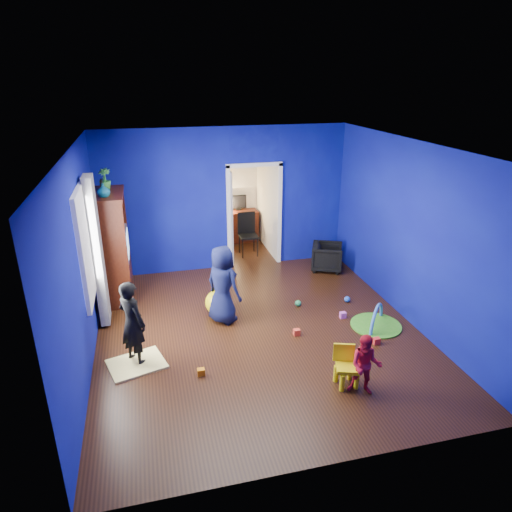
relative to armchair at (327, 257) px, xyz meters
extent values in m
cube|color=black|center=(-2.00, -2.07, -0.28)|extent=(5.00, 5.50, 0.01)
cube|color=white|center=(-2.00, -2.07, 2.62)|extent=(5.00, 5.50, 0.01)
cube|color=#0A0D7B|center=(-2.00, 0.68, 1.17)|extent=(5.00, 0.02, 2.90)
cube|color=#0A0D7B|center=(-2.00, -4.82, 1.17)|extent=(5.00, 0.02, 2.90)
cube|color=#0A0D7B|center=(-4.50, -2.07, 1.17)|extent=(0.02, 5.50, 2.90)
cube|color=#0A0D7B|center=(0.50, -2.07, 1.17)|extent=(0.02, 5.50, 2.90)
imported|color=black|center=(0.00, 0.00, 0.00)|extent=(0.81, 0.80, 0.56)
imported|color=black|center=(-3.90, -2.41, 0.34)|extent=(0.53, 0.54, 1.25)
imported|color=#0E1333|center=(-2.48, -1.58, 0.38)|extent=(0.73, 0.76, 1.32)
imported|color=red|center=(-1.06, -3.83, 0.13)|extent=(0.50, 0.47, 0.83)
imported|color=#0B585F|center=(-4.21, -0.53, 1.79)|extent=(0.25, 0.25, 0.22)
imported|color=green|center=(-4.21, -0.01, 1.86)|extent=(0.23, 0.23, 0.37)
cube|color=#371209|center=(-4.21, -0.23, 0.70)|extent=(0.58, 1.14, 1.96)
cube|color=silver|center=(-4.17, -0.23, 0.74)|extent=(0.46, 0.70, 0.54)
cube|color=#F2E07A|center=(-3.90, -2.51, -0.27)|extent=(0.89, 0.79, 0.03)
sphere|color=yellow|center=(-2.53, -1.33, -0.06)|extent=(0.43, 0.43, 0.43)
cube|color=yellow|center=(-1.21, -3.63, -0.03)|extent=(0.35, 0.35, 0.50)
cylinder|color=#3E9120|center=(-0.10, -2.35, -0.27)|extent=(0.82, 0.82, 0.02)
torus|color=#3F8CD8|center=(-0.10, -2.35, -0.26)|extent=(0.53, 0.59, 0.74)
cube|color=white|center=(-4.48, -1.72, 1.27)|extent=(0.03, 0.95, 1.55)
cube|color=slate|center=(-4.37, -1.17, 0.97)|extent=(0.14, 0.42, 2.40)
cube|color=white|center=(-1.40, 0.68, 0.77)|extent=(1.16, 0.10, 2.10)
cube|color=#3D140A|center=(-1.40, 2.19, 0.09)|extent=(0.88, 0.44, 0.75)
cube|color=black|center=(-1.40, 2.31, 0.67)|extent=(0.40, 0.05, 0.32)
sphere|color=#FFD88C|center=(-1.68, 2.25, 0.65)|extent=(0.14, 0.14, 0.14)
cube|color=black|center=(-1.40, 1.23, 0.18)|extent=(0.40, 0.40, 0.92)
cube|color=white|center=(-1.40, 2.30, 1.74)|extent=(0.88, 0.24, 0.04)
cube|color=red|center=(-0.35, -2.84, -0.23)|extent=(0.10, 0.08, 0.10)
sphere|color=blue|center=(-0.20, -1.46, -0.23)|extent=(0.11, 0.11, 0.11)
cube|color=orange|center=(-3.04, -2.97, -0.23)|extent=(0.10, 0.08, 0.10)
sphere|color=green|center=(-1.11, -1.39, -0.23)|extent=(0.11, 0.11, 0.11)
cube|color=#DD53C9|center=(-0.51, -1.97, -0.23)|extent=(0.10, 0.08, 0.10)
cube|color=#EC4027|center=(-1.44, -2.31, -0.23)|extent=(0.10, 0.08, 0.10)
camera|label=1|loc=(-3.57, -8.16, 3.55)|focal=32.00mm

